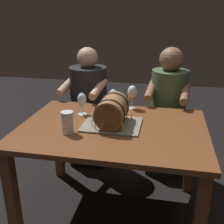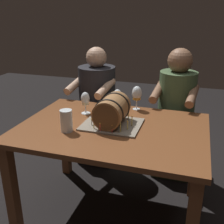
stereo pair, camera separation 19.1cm
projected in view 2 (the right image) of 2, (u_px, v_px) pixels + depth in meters
The scene contains 9 objects.
ground_plane at pixel (112, 211), 2.18m from camera, with size 8.00×8.00×0.00m, color black.
dining_table at pixel (112, 140), 1.96m from camera, with size 1.31×0.93×0.73m.
barrel_cake at pixel (112, 112), 1.91m from camera, with size 0.41×0.33×0.22m.
wine_glass_empty at pixel (117, 96), 2.21m from camera, with size 0.07×0.07×0.17m.
wine_glass_amber at pixel (137, 94), 2.21m from camera, with size 0.08×0.08×0.20m.
wine_glass_white at pixel (85, 100), 2.12m from camera, with size 0.07×0.07×0.18m.
beer_pint at pixel (66, 122), 1.83m from camera, with size 0.08×0.08×0.15m.
person_seated_left at pixel (97, 111), 2.73m from camera, with size 0.43×0.51×1.18m.
person_seated_right at pixel (175, 120), 2.52m from camera, with size 0.39×0.49×1.20m.
Camera 2 is at (0.53, -1.68, 1.51)m, focal length 43.89 mm.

